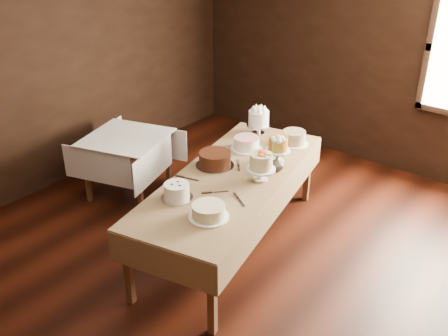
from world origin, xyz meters
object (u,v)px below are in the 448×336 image
cake_server_a (220,192)px  side_table (126,143)px  display_table (232,181)px  cake_server_b (241,202)px  cake_lattice (247,144)px  cake_speckled (294,138)px  cake_caramel (278,150)px  cake_server_d (270,168)px  cake_cream (209,212)px  cake_server_c (238,163)px  flower_vase (277,164)px  cake_server_e (191,179)px  cake_chocolate (215,160)px  cake_meringue (259,123)px  cake_flowers (261,168)px  cake_swirl (177,192)px

cake_server_a → side_table: bearing=120.1°
display_table → cake_server_b: size_ratio=10.90×
cake_server_b → cake_lattice: bearing=155.6°
cake_speckled → cake_caramel: (0.10, -0.46, 0.05)m
side_table → cake_server_d: (1.73, 0.31, 0.13)m
cake_cream → cake_server_c: 1.01m
cake_server_a → cake_server_c: (-0.22, 0.55, 0.00)m
cake_cream → cake_server_a: (-0.19, 0.37, -0.05)m
display_table → flower_vase: bearing=53.9°
cake_cream → cake_server_c: size_ratio=1.50×
cake_server_d → cake_server_e: size_ratio=1.00×
cake_chocolate → cake_server_a: size_ratio=1.69×
cake_speckled → cake_chocolate: 0.97m
cake_meringue → cake_caramel: cake_caramel is taller
display_table → cake_server_e: (-0.24, -0.29, 0.06)m
cake_meringue → cake_chocolate: size_ratio=0.69×
cake_flowers → cake_server_c: (-0.36, 0.14, -0.12)m
side_table → cake_cream: size_ratio=2.98×
side_table → cake_flowers: size_ratio=3.87×
cake_speckled → cake_flowers: cake_flowers is taller
cake_lattice → cake_cream: cake_lattice is taller
cake_server_b → cake_server_c: (-0.48, 0.57, 0.00)m
display_table → cake_cream: (0.30, -0.67, 0.11)m
display_table → side_table: size_ratio=2.44×
cake_meringue → cake_caramel: bearing=-38.5°
cake_lattice → cake_server_d: 0.48m
cake_lattice → cake_server_d: size_ratio=1.54×
display_table → side_table: bearing=178.4°
cake_cream → flower_vase: 1.03m
cake_swirl → side_table: bearing=155.2°
cake_server_d → cake_flowers: bearing=-113.1°
display_table → cake_speckled: size_ratio=8.57×
side_table → cake_chocolate: cake_chocolate is taller
cake_lattice → cake_chocolate: bearing=-90.4°
cake_speckled → cake_lattice: bearing=-126.4°
display_table → flower_vase: flower_vase is taller
cake_caramel → cake_server_e: cake_caramel is taller
cake_flowers → cake_server_b: cake_flowers is taller
cake_chocolate → cake_server_d: size_ratio=1.69×
cake_cream → cake_server_d: bearing=96.0°
cake_swirl → cake_server_c: size_ratio=1.25×
cake_speckled → cake_cream: (0.24, -1.65, -0.01)m
cake_caramel → cake_server_c: 0.40m
cake_flowers → cake_server_e: (-0.50, -0.40, -0.12)m
cake_server_e → display_table: bearing=34.7°
display_table → cake_cream: size_ratio=7.28×
cake_caramel → cake_meringue: bearing=141.5°
cake_flowers → cake_server_c: cake_flowers is taller
cake_speckled → cake_server_a: bearing=-87.8°
display_table → cake_caramel: 0.57m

